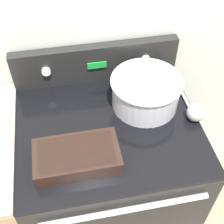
{
  "coord_description": "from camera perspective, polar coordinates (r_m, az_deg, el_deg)",
  "views": [
    {
      "loc": [
        -0.15,
        -0.52,
        1.97
      ],
      "look_at": [
        0.02,
        0.36,
        1.01
      ],
      "focal_mm": 50.0,
      "sensor_mm": 36.0,
      "label": 1
    }
  ],
  "objects": [
    {
      "name": "ladle",
      "position": [
        1.39,
        14.92,
        0.21
      ],
      "size": [
        0.08,
        0.31,
        0.08
      ],
      "color": "#B7B7B7",
      "rests_on": "stove_range"
    },
    {
      "name": "casserole_dish",
      "position": [
        1.2,
        -6.45,
        -7.97
      ],
      "size": [
        0.33,
        0.18,
        0.07
      ],
      "color": "black",
      "rests_on": "stove_range"
    },
    {
      "name": "mixing_bowl",
      "position": [
        1.38,
        6.18,
        3.9
      ],
      "size": [
        0.31,
        0.31,
        0.14
      ],
      "color": "silver",
      "rests_on": "stove_range"
    },
    {
      "name": "kitchen_wall",
      "position": [
        1.43,
        -3.66,
        16.91
      ],
      "size": [
        8.0,
        0.05,
        2.5
      ],
      "color": "silver",
      "rests_on": "ground_plane"
    },
    {
      "name": "stove_range",
      "position": [
        1.73,
        -0.56,
        -12.7
      ],
      "size": [
        0.78,
        0.71,
        0.95
      ],
      "color": "black",
      "rests_on": "ground_plane"
    },
    {
      "name": "control_panel",
      "position": [
        1.5,
        -2.94,
        9.0
      ],
      "size": [
        0.78,
        0.07,
        0.19
      ],
      "color": "black",
      "rests_on": "stove_range"
    }
  ]
}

